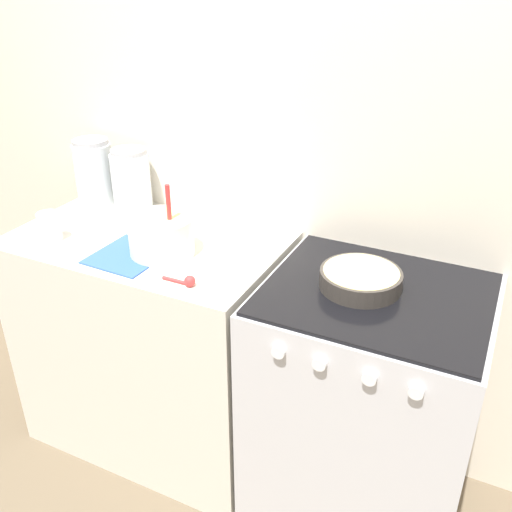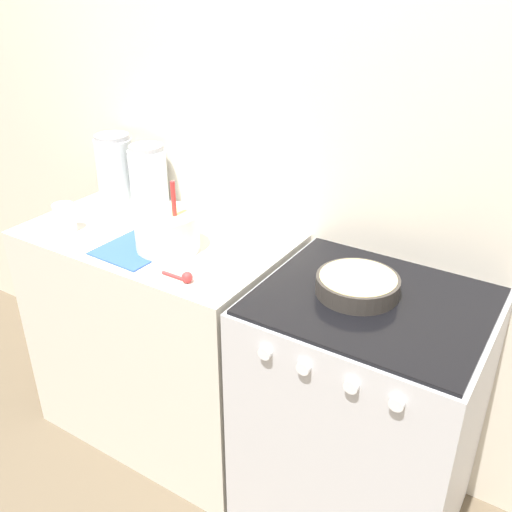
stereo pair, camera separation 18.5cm
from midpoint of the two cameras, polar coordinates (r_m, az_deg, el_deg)
wall_back at (r=2.05m, az=2.61°, el=9.57°), size 4.98×0.05×2.40m
countertop_cabinet at (r=2.37m, az=-12.20°, el=-8.46°), size 0.99×0.60×0.93m
stove at (r=2.05m, az=8.15°, el=-14.82°), size 0.70×0.62×0.93m
mixing_bowl at (r=1.98m, az=-12.11°, el=2.19°), size 0.22×0.22×0.26m
baking_pan at (r=1.77m, az=7.50°, el=-2.35°), size 0.25×0.25×0.06m
storage_jar_left at (r=2.47m, az=-17.93°, el=7.57°), size 0.16×0.16×0.27m
storage_jar_middle at (r=2.36m, az=-14.55°, el=6.88°), size 0.15×0.15×0.25m
tin_can at (r=2.21m, az=-22.25°, el=2.67°), size 0.08×0.08×0.10m
recipe_page at (r=2.02m, az=-15.15°, el=0.02°), size 0.24×0.26×0.01m
measuring_spoon at (r=1.80m, az=-9.90°, el=-2.56°), size 0.12×0.04×0.04m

